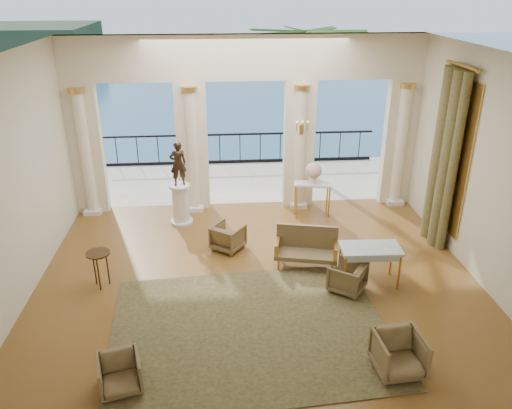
{
  "coord_description": "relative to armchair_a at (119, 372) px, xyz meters",
  "views": [
    {
      "loc": [
        -0.73,
        -8.71,
        5.63
      ],
      "look_at": [
        0.0,
        0.6,
        1.46
      ],
      "focal_mm": 35.0,
      "sensor_mm": 36.0,
      "label": 1
    }
  ],
  "objects": [
    {
      "name": "side_table",
      "position": [
        -0.85,
        2.87,
        0.35
      ],
      "size": [
        0.47,
        0.47,
        0.77
      ],
      "color": "black",
      "rests_on": "ground"
    },
    {
      "name": "window_frame",
      "position": [
        6.78,
        4.3,
        1.79
      ],
      "size": [
        0.04,
        1.6,
        3.4
      ],
      "primitive_type": "cube",
      "color": "gold",
      "rests_on": "room_walls"
    },
    {
      "name": "game_table",
      "position": [
        4.54,
        2.58,
        0.42
      ],
      "size": [
        1.21,
        0.69,
        0.82
      ],
      "rotation": [
        0.0,
        0.0,
        -0.04
      ],
      "color": "#A9CADA",
      "rests_on": "ground"
    },
    {
      "name": "headland",
      "position": [
        -27.69,
        72.8,
        -3.31
      ],
      "size": [
        22.0,
        18.0,
        6.0
      ],
      "primitive_type": "cube",
      "color": "black",
      "rests_on": "sea"
    },
    {
      "name": "pedestal",
      "position": [
        0.59,
        5.67,
        0.19
      ],
      "size": [
        0.57,
        0.57,
        1.05
      ],
      "color": "silver",
      "rests_on": "ground"
    },
    {
      "name": "room_walls",
      "position": [
        2.31,
        1.68,
        2.57
      ],
      "size": [
        9.0,
        9.0,
        9.0
      ],
      "color": "beige",
      "rests_on": "ground"
    },
    {
      "name": "armchair_d",
      "position": [
        1.74,
        4.22,
        0.02
      ],
      "size": [
        0.87,
        0.86,
        0.66
      ],
      "primitive_type": "imported",
      "rotation": [
        0.0,
        0.0,
        2.52
      ],
      "color": "#493C1F",
      "rests_on": "ground"
    },
    {
      "name": "console_table",
      "position": [
        3.97,
        5.85,
        0.44
      ],
      "size": [
        1.01,
        0.54,
        0.91
      ],
      "rotation": [
        0.0,
        0.0,
        -0.19
      ],
      "color": "silver",
      "rests_on": "ground"
    },
    {
      "name": "balustrade",
      "position": [
        2.31,
        10.2,
        0.1
      ],
      "size": [
        9.0,
        0.06,
        1.03
      ],
      "color": "black",
      "rests_on": "terrace"
    },
    {
      "name": "terrace",
      "position": [
        2.31,
        8.6,
        -0.36
      ],
      "size": [
        10.0,
        3.6,
        0.1
      ],
      "primitive_type": "cube",
      "color": "#AEA691",
      "rests_on": "ground"
    },
    {
      "name": "sea",
      "position": [
        2.31,
        62.8,
        -6.31
      ],
      "size": [
        160.0,
        160.0,
        0.0
      ],
      "primitive_type": "plane",
      "color": "#1C5884",
      "rests_on": "ground"
    },
    {
      "name": "settee",
      "position": [
        3.4,
        3.38,
        0.12
      ],
      "size": [
        1.41,
        0.84,
        0.88
      ],
      "rotation": [
        0.0,
        0.0,
        -0.22
      ],
      "color": "#493C1F",
      "rests_on": "ground"
    },
    {
      "name": "armchair_b",
      "position": [
        4.28,
        0.03,
        0.06
      ],
      "size": [
        0.77,
        0.73,
        0.74
      ],
      "primitive_type": "imported",
      "rotation": [
        0.0,
        0.0,
        0.07
      ],
      "color": "#493C1F",
      "rests_on": "ground"
    },
    {
      "name": "arcade",
      "position": [
        2.31,
        6.62,
        2.27
      ],
      "size": [
        9.0,
        0.56,
        4.5
      ],
      "color": "#FAEAC9",
      "rests_on": "ground"
    },
    {
      "name": "palm_tree",
      "position": [
        4.31,
        9.4,
        3.78
      ],
      "size": [
        2.0,
        2.0,
        4.5
      ],
      "color": "#4C3823",
      "rests_on": "terrace"
    },
    {
      "name": "urn",
      "position": [
        3.97,
        5.85,
        0.91
      ],
      "size": [
        0.42,
        0.42,
        0.56
      ],
      "color": "white",
      "rests_on": "console_table"
    },
    {
      "name": "statue",
      "position": [
        0.59,
        5.67,
        1.29
      ],
      "size": [
        0.46,
        0.36,
        1.11
      ],
      "primitive_type": "imported",
      "rotation": [
        0.0,
        0.0,
        3.39
      ],
      "color": "#2F1F15",
      "rests_on": "pedestal"
    },
    {
      "name": "armchair_a",
      "position": [
        0.0,
        0.0,
        0.0
      ],
      "size": [
        0.73,
        0.7,
        0.62
      ],
      "primitive_type": "imported",
      "rotation": [
        0.0,
        0.0,
        0.25
      ],
      "color": "#493C1F",
      "rests_on": "ground"
    },
    {
      "name": "curtain",
      "position": [
        6.59,
        4.3,
        1.71
      ],
      "size": [
        0.33,
        1.4,
        4.09
      ],
      "color": "#4D4A22",
      "rests_on": "ground"
    },
    {
      "name": "floor",
      "position": [
        2.31,
        2.8,
        -0.31
      ],
      "size": [
        9.0,
        9.0,
        0.0
      ],
      "primitive_type": "plane",
      "color": "#503014",
      "rests_on": "ground"
    },
    {
      "name": "rug",
      "position": [
        2.04,
        1.24,
        -0.3
      ],
      "size": [
        5.1,
        4.1,
        0.02
      ],
      "primitive_type": "cube",
      "rotation": [
        0.0,
        0.0,
        0.07
      ],
      "color": "#31341B",
      "rests_on": "ground"
    },
    {
      "name": "armchair_c",
      "position": [
        4.04,
        2.34,
        0.02
      ],
      "size": [
        0.86,
        0.87,
        0.66
      ],
      "primitive_type": "imported",
      "rotation": [
        0.0,
        0.0,
        -2.2
      ],
      "color": "#493C1F",
      "rests_on": "ground"
    },
    {
      "name": "wall_sconce",
      "position": [
        3.71,
        6.31,
        1.92
      ],
      "size": [
        0.3,
        0.11,
        0.33
      ],
      "color": "gold",
      "rests_on": "arcade"
    }
  ]
}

